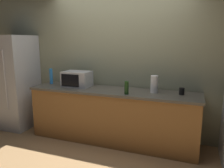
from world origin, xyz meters
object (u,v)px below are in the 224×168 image
Objects in this scene: microwave at (77,79)px; bottle_spray_cleaner at (51,76)px; bottle_wine at (127,88)px; mug_black at (182,91)px; paper_towel_roll at (154,84)px; refrigerator at (15,82)px.

bottle_spray_cleaner is at bearing 175.49° from microwave.
microwave is 1.02m from bottle_wine.
microwave reaches higher than mug_black.
bottle_wine is at bearing -13.97° from microwave.
microwave is 1.78× the size of paper_towel_roll.
bottle_wine is at bearing -146.55° from paper_towel_roll.
paper_towel_roll is 2.55× the size of mug_black.
bottle_spray_cleaner is at bearing 169.45° from bottle_wine.
microwave is 2.38× the size of bottle_wine.
refrigerator is at bearing -178.78° from mug_black.
bottle_spray_cleaner is (-1.94, 0.04, 0.01)m from paper_towel_roll.
refrigerator is 0.81m from bottle_spray_cleaner.
bottle_spray_cleaner reaches higher than microwave.
mug_black is at bearing -0.64° from bottle_spray_cleaner.
paper_towel_roll is 1.34× the size of bottle_wine.
mug_black is (1.78, 0.02, -0.08)m from microwave.
refrigerator reaches higher than bottle_spray_cleaner.
microwave is 4.53× the size of mug_black.
microwave is at bearing 166.03° from bottle_wine.
paper_towel_roll is (1.37, 0.00, 0.00)m from microwave.
refrigerator reaches higher than paper_towel_roll.
bottle_wine is (-0.38, -0.25, -0.03)m from paper_towel_roll.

